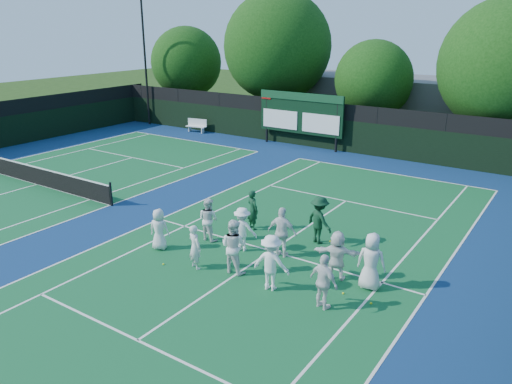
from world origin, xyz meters
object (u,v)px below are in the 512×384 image
Objects in this scene: coach_left at (253,210)px; scoreboard at (300,114)px; bench at (197,125)px; tennis_net at (36,175)px.

scoreboard is at bearing -44.35° from coach_left.
bench is at bearing -19.16° from coach_left.
tennis_net is (-6.99, -14.59, -1.70)m from scoreboard.
tennis_net is at bearing 30.05° from coach_left.
bench is (-1.69, 14.37, 0.05)m from tennis_net.
bench is at bearing 96.70° from tennis_net.
scoreboard reaches higher than coach_left.
bench is 1.02× the size of coach_left.
coach_left is (12.29, 1.34, 0.31)m from tennis_net.
scoreboard reaches higher than bench.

